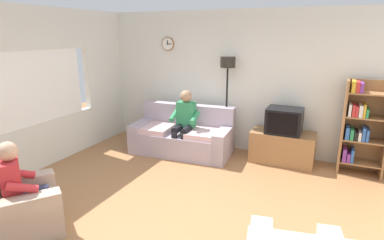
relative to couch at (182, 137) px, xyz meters
The scene contains 11 objects.
ground_plane 2.18m from the couch, 64.39° to the right, with size 12.00×12.00×0.00m, color #9E6B42.
back_wall_assembly 1.57m from the couch, 37.71° to the left, with size 6.20×0.17×2.70m.
left_wall_assembly 2.90m from the couch, 135.28° to the right, with size 0.12×5.80×2.70m.
couch is the anchor object (origin of this frame).
tv_stand 1.88m from the couch, ahead, with size 1.10×0.56×0.56m.
tv 1.94m from the couch, ahead, with size 0.60×0.49×0.44m.
bookshelf 3.13m from the couch, ahead, with size 0.68×0.36×1.55m.
floor_lamp 1.42m from the couch, 28.52° to the left, with size 0.28×0.28×1.85m.
armchair_near_window 3.19m from the couch, 100.94° to the right, with size 1.16×1.18×0.90m.
person_on_couch 0.41m from the couch, 47.92° to the right, with size 0.53×0.56×1.24m.
person_in_left_armchair 3.12m from the couch, 100.25° to the right, with size 0.62×0.64×1.12m.
Camera 1 is at (1.68, -3.31, 2.27)m, focal length 29.65 mm.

